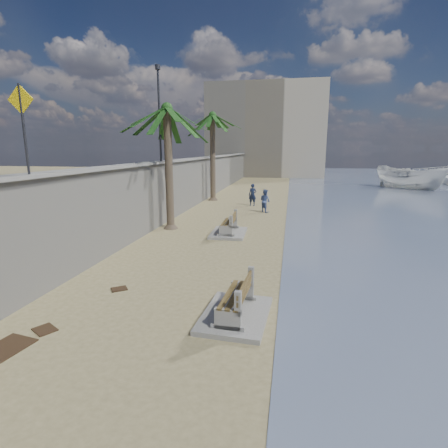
{
  "coord_description": "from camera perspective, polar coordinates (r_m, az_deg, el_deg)",
  "views": [
    {
      "loc": [
        2.2,
        -7.13,
        4.31
      ],
      "look_at": [
        -0.5,
        7.0,
        1.2
      ],
      "focal_mm": 28.0,
      "sensor_mm": 36.0,
      "label": 1
    }
  ],
  "objects": [
    {
      "name": "bench_near",
      "position": [
        9.26,
        1.92,
        -12.53
      ],
      "size": [
        1.78,
        2.5,
        1.01
      ],
      "color": "gray",
      "rests_on": "ground_plane"
    },
    {
      "name": "person_a",
      "position": [
        26.96,
        4.69,
        5.03
      ],
      "size": [
        0.78,
        0.61,
        1.92
      ],
      "primitive_type": "imported",
      "rotation": [
        0.0,
        0.0,
        -0.22
      ],
      "color": "#161F3D",
      "rests_on": "ground_plane"
    },
    {
      "name": "seawall",
      "position": [
        28.24,
        -4.45,
        6.97
      ],
      "size": [
        0.45,
        70.0,
        3.5
      ],
      "primitive_type": "cube",
      "color": "gray",
      "rests_on": "ground_plane"
    },
    {
      "name": "wall_cap",
      "position": [
        28.13,
        -4.51,
        10.62
      ],
      "size": [
        0.8,
        70.0,
        0.12
      ],
      "primitive_type": "cube",
      "color": "gray",
      "rests_on": "seawall"
    },
    {
      "name": "person_b",
      "position": [
        24.24,
        6.71,
        3.98
      ],
      "size": [
        1.07,
        1.06,
        1.76
      ],
      "primitive_type": "imported",
      "rotation": [
        0.0,
        0.0,
        2.39
      ],
      "color": "#465991",
      "rests_on": "ground_plane"
    },
    {
      "name": "pedestrian_sign",
      "position": [
        11.27,
        -30.04,
        14.92
      ],
      "size": [
        0.78,
        0.07,
        2.4
      ],
      "color": "#2D2D33",
      "rests_on": "wall_cap"
    },
    {
      "name": "debris_d",
      "position": [
        11.59,
        -16.74,
        -10.11
      ],
      "size": [
        0.6,
        0.58,
        0.03
      ],
      "primitive_type": "cube",
      "rotation": [
        0.0,
        0.0,
        0.65
      ],
      "color": "#382616",
      "rests_on": "ground_plane"
    },
    {
      "name": "streetlight",
      "position": [
        20.61,
        -10.55,
        18.51
      ],
      "size": [
        0.28,
        0.28,
        5.12
      ],
      "color": "#2D2D33",
      "rests_on": "wall_cap"
    },
    {
      "name": "palm_mid",
      "position": [
        19.09,
        -9.3,
        17.93
      ],
      "size": [
        5.0,
        5.0,
        7.24
      ],
      "color": "brown",
      "rests_on": "ground_plane"
    },
    {
      "name": "end_building",
      "position": [
        59.34,
        6.98,
        14.72
      ],
      "size": [
        18.0,
        12.0,
        14.0
      ],
      "primitive_type": "cube",
      "color": "#B7AA93",
      "rests_on": "ground_plane"
    },
    {
      "name": "bench_far",
      "position": [
        17.84,
        0.75,
        -0.27
      ],
      "size": [
        1.79,
        2.56,
        1.05
      ],
      "color": "gray",
      "rests_on": "ground_plane"
    },
    {
      "name": "yacht_far",
      "position": [
        54.51,
        26.94,
        6.73
      ],
      "size": [
        3.2,
        9.15,
        1.5
      ],
      "primitive_type": null,
      "rotation": [
        0.0,
        0.0,
        1.65
      ],
      "color": "silver",
      "rests_on": "bay_water"
    },
    {
      "name": "boat_cruiser",
      "position": [
        43.56,
        28.15,
        6.89
      ],
      "size": [
        4.29,
        4.29,
        3.52
      ],
      "primitive_type": "imported",
      "rotation": [
        0.0,
        0.0,
        0.79
      ],
      "color": "silver",
      "rests_on": "bay_water"
    },
    {
      "name": "ground_plane",
      "position": [
        8.62,
        -5.76,
        -17.88
      ],
      "size": [
        140.0,
        140.0,
        0.0
      ],
      "primitive_type": "plane",
      "color": "#97885D"
    },
    {
      "name": "debris_b",
      "position": [
        9.86,
        -27.21,
        -15.08
      ],
      "size": [
        0.69,
        0.65,
        0.03
      ],
      "primitive_type": "cube",
      "rotation": [
        0.0,
        0.0,
        2.6
      ],
      "color": "#382616",
      "rests_on": "ground_plane"
    },
    {
      "name": "palm_back",
      "position": [
        29.7,
        -1.89,
        17.13
      ],
      "size": [
        5.0,
        5.0,
        7.86
      ],
      "color": "brown",
      "rests_on": "ground_plane"
    },
    {
      "name": "debris_a",
      "position": [
        9.47,
        -32.04,
        -16.78
      ],
      "size": [
        0.96,
        1.13,
        0.03
      ],
      "primitive_type": "cube",
      "rotation": [
        0.0,
        0.0,
        1.41
      ],
      "color": "#382616",
      "rests_on": "ground_plane"
    }
  ]
}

